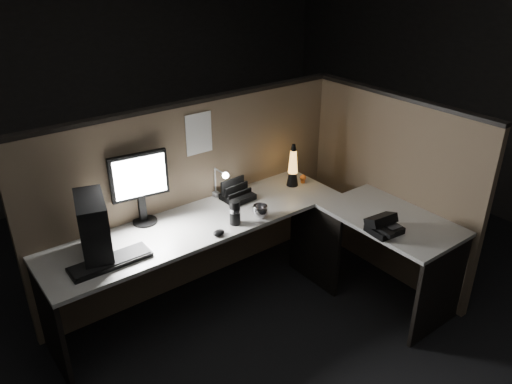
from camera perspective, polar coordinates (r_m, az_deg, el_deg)
floor at (r=3.74m, az=1.29°, el=-16.17°), size 6.00×6.00×0.00m
room_shell at (r=2.90m, az=1.61°, el=8.12°), size 6.00×6.00×6.00m
partition_back at (r=3.95m, az=-7.02°, el=-0.58°), size 2.66×0.06×1.50m
partition_right at (r=4.19m, az=14.92°, el=0.34°), size 0.06×1.66×1.50m
desk at (r=3.63m, az=1.12°, el=-6.06°), size 2.60×1.60×0.73m
pc_tower at (r=3.31m, az=-18.07°, el=-3.88°), size 0.27×0.42×0.41m
monitor at (r=3.57m, az=-13.14°, el=1.16°), size 0.41×0.18×0.53m
keyboard at (r=3.29m, az=-16.29°, el=-7.67°), size 0.51×0.17×0.03m
mouse at (r=3.46m, az=-4.28°, el=-4.67°), size 0.10×0.08×0.04m
clip_lamp at (r=3.87m, az=-4.07°, el=1.14°), size 0.05×0.20×0.26m
organizer at (r=3.92m, az=-2.19°, el=-0.28°), size 0.24×0.21×0.17m
lava_lamp at (r=4.11m, az=4.23°, el=2.70°), size 0.10×0.10×0.36m
travel_mug at (r=3.55m, az=-2.43°, el=-2.35°), size 0.08×0.08×0.18m
steel_mug at (r=3.66m, az=0.49°, el=-2.20°), size 0.14×0.14×0.09m
figurine at (r=4.20m, az=5.39°, el=1.64°), size 0.05×0.05×0.05m
pinned_paper at (r=3.73m, az=-6.55°, el=6.64°), size 0.22×0.00×0.31m
desk_phone at (r=3.58m, az=14.31°, el=-3.73°), size 0.23×0.24×0.13m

